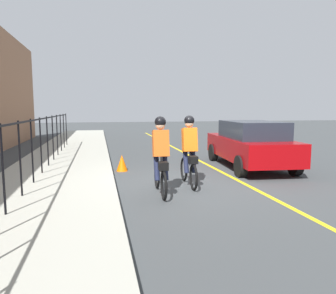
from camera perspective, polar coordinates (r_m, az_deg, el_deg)
ground_plane at (r=8.45m, az=2.85°, el=-6.73°), size 80.00×80.00×0.00m
lane_line_centre at (r=8.99m, az=12.80°, el=-6.04°), size 36.00×0.12×0.01m
sidewalk at (r=8.24m, az=-20.80°, el=-6.99°), size 40.00×3.20×0.15m
iron_fence at (r=9.10m, az=-22.70°, el=1.78°), size 16.04×0.04×1.60m
cyclist_lead at (r=8.11m, az=3.86°, el=-0.76°), size 1.71×0.37×1.83m
cyclist_follow at (r=7.26m, az=-1.35°, el=-1.65°), size 1.71×0.37×1.83m
patrol_sedan at (r=11.05m, az=14.60°, el=0.63°), size 4.54×2.23×1.58m
traffic_cone_near at (r=10.26m, az=-8.31°, el=-2.88°), size 0.36×0.36×0.52m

